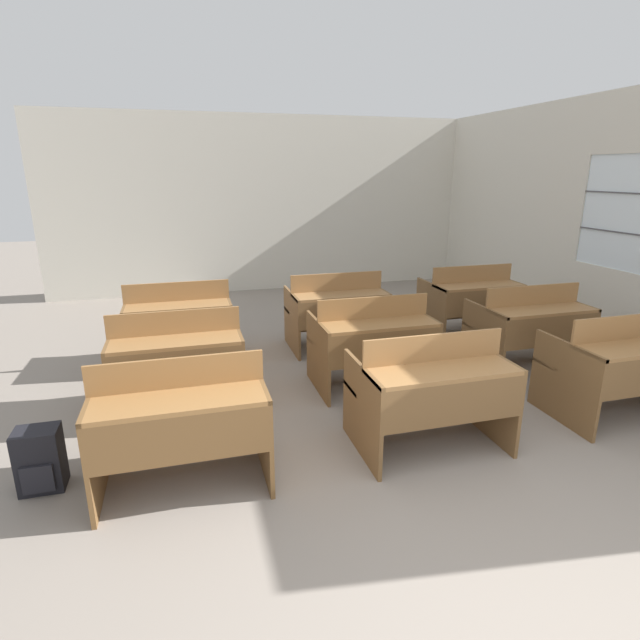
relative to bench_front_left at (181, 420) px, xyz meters
The scene contains 12 objects.
wall_back 5.73m from the bench_front_left, 74.93° to the left, with size 6.99×0.06×2.84m.
wall_right_with_window 5.39m from the bench_front_left, 21.45° to the left, with size 0.06×7.05×2.84m.
bench_front_left is the anchor object (origin of this frame).
bench_front_center 1.74m from the bench_front_left, ahead, with size 1.06×0.75×0.87m.
bench_front_right 3.47m from the bench_front_left, ahead, with size 1.06×0.75×0.87m.
bench_second_left 1.11m from the bench_front_left, 91.02° to the left, with size 1.06×0.75×0.87m.
bench_second_center 2.06m from the bench_front_left, 32.92° to the left, with size 1.06×0.75×0.87m.
bench_second_right 3.63m from the bench_front_left, 18.18° to the left, with size 1.06×0.75×0.87m.
bench_third_left 2.25m from the bench_front_left, 89.95° to the left, with size 1.06×0.75×0.87m.
bench_third_center 2.85m from the bench_front_left, 52.42° to the left, with size 1.06×0.75×0.87m.
bench_third_right 4.13m from the bench_front_left, 33.15° to the left, with size 1.06×0.75×0.87m.
schoolbag 0.93m from the bench_front_left, 168.68° to the left, with size 0.26×0.22×0.42m.
Camera 1 is at (-1.38, -1.34, 1.96)m, focal length 28.00 mm.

